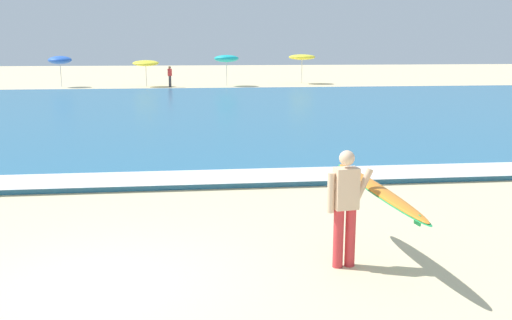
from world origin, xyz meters
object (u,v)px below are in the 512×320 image
Objects in this scene: beach_umbrella_0 at (60,60)px; beachgoer_near_row_left at (170,76)px; beach_umbrella_2 at (226,59)px; beach_umbrella_1 at (146,63)px; surfer_with_board at (362,197)px; beach_umbrella_3 at (302,57)px.

beach_umbrella_0 reaches higher than beachgoer_near_row_left.
beach_umbrella_0 is 8.31m from beachgoer_near_row_left.
beach_umbrella_0 is 0.97× the size of beach_umbrella_2.
beach_umbrella_2 reaches higher than beach_umbrella_1.
surfer_with_board is 1.40× the size of beach_umbrella_1.
beach_umbrella_3 reaches higher than beachgoer_near_row_left.
beach_umbrella_0 is (-12.14, 36.44, 0.99)m from surfer_with_board.
beachgoer_near_row_left is at bearing -172.84° from beach_umbrella_2.
surfer_with_board is 1.18× the size of beach_umbrella_2.
beachgoer_near_row_left is at bearing -166.62° from beach_umbrella_3.
beach_umbrella_3 is (6.68, 38.08, 1.12)m from surfer_with_board.
beachgoer_near_row_left is (1.81, -0.60, -0.93)m from beach_umbrella_1.
beach_umbrella_1 is 6.16m from beach_umbrella_2.
beach_umbrella_2 is 6.62m from beach_umbrella_3.
beach_umbrella_0 is 6.37m from beach_umbrella_1.
beach_umbrella_1 is (6.36, -0.29, -0.24)m from beach_umbrella_0.
beach_umbrella_2 is at bearing -1.59° from beach_umbrella_0.
beach_umbrella_0 is at bearing 108.43° from surfer_with_board.
beach_umbrella_1 is 0.84× the size of beach_umbrella_2.
beach_umbrella_3 is (12.46, 1.93, 0.38)m from beach_umbrella_1.
beachgoer_near_row_left is (8.17, -0.89, -1.18)m from beach_umbrella_0.
beach_umbrella_3 reaches higher than beach_umbrella_1.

